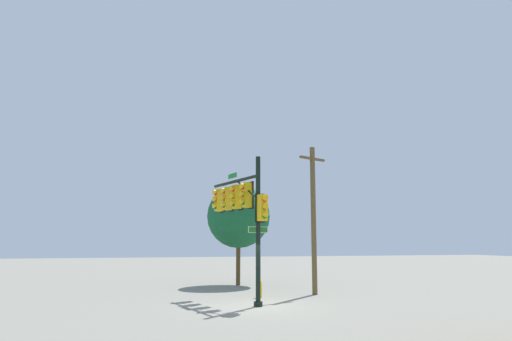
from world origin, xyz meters
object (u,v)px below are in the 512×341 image
(signal_pole_assembly, at_px, (241,205))
(fire_hydrant, at_px, (259,289))
(utility_pole, at_px, (313,216))
(tree_near, at_px, (238,216))

(signal_pole_assembly, relative_size, fire_hydrant, 7.52)
(utility_pole, relative_size, tree_near, 1.23)
(signal_pole_assembly, height_order, fire_hydrant, signal_pole_assembly)
(signal_pole_assembly, distance_m, utility_pole, 4.65)
(fire_hydrant, bearing_deg, tree_near, -2.53)
(utility_pole, xyz_separation_m, fire_hydrant, (-0.62, 3.03, -3.50))
(signal_pole_assembly, height_order, utility_pole, utility_pole)
(fire_hydrant, relative_size, tree_near, 0.14)
(utility_pole, distance_m, fire_hydrant, 4.67)
(signal_pole_assembly, relative_size, utility_pole, 0.83)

